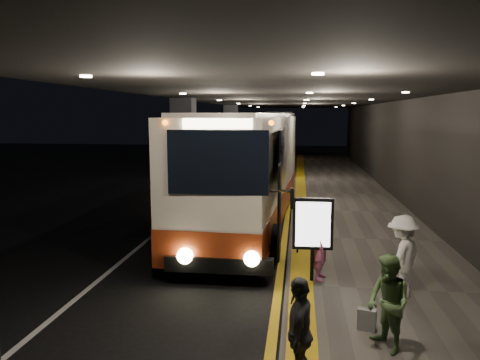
# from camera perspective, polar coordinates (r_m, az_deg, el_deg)

# --- Properties ---
(ground) EXTENTS (90.00, 90.00, 0.00)m
(ground) POSITION_cam_1_polar(r_m,az_deg,el_deg) (13.75, -4.64, -8.09)
(ground) COLOR black
(lane_line_white) EXTENTS (0.12, 50.00, 0.01)m
(lane_line_white) POSITION_cam_1_polar(r_m,az_deg,el_deg) (18.88, -6.87, -3.68)
(lane_line_white) COLOR silver
(lane_line_white) RESTS_ON ground
(kerb_stripe_yellow) EXTENTS (0.18, 50.00, 0.01)m
(kerb_stripe_yellow) POSITION_cam_1_polar(r_m,az_deg,el_deg) (18.33, 5.85, -4.02)
(kerb_stripe_yellow) COLOR gold
(kerb_stripe_yellow) RESTS_ON ground
(sidewalk) EXTENTS (4.50, 50.00, 0.15)m
(sidewalk) POSITION_cam_1_polar(r_m,az_deg,el_deg) (18.42, 13.35, -3.91)
(sidewalk) COLOR #514C44
(sidewalk) RESTS_ON ground
(tactile_strip) EXTENTS (0.50, 50.00, 0.01)m
(tactile_strip) POSITION_cam_1_polar(r_m,az_deg,el_deg) (18.29, 7.42, -3.58)
(tactile_strip) COLOR gold
(tactile_strip) RESTS_ON sidewalk
(terminal_wall) EXTENTS (0.10, 50.00, 6.00)m
(terminal_wall) POSITION_cam_1_polar(r_m,az_deg,el_deg) (18.44, 20.64, 4.98)
(terminal_wall) COLOR black
(terminal_wall) RESTS_ON ground
(support_columns) EXTENTS (0.80, 24.80, 4.40)m
(support_columns) POSITION_cam_1_polar(r_m,az_deg,el_deg) (17.53, -6.84, 2.68)
(support_columns) COLOR black
(support_columns) RESTS_ON ground
(canopy) EXTENTS (9.00, 50.00, 0.40)m
(canopy) POSITION_cam_1_polar(r_m,az_deg,el_deg) (17.95, 6.54, 10.48)
(canopy) COLOR black
(canopy) RESTS_ON support_columns
(coach_main) EXTENTS (3.04, 12.06, 3.73)m
(coach_main) POSITION_cam_1_polar(r_m,az_deg,el_deg) (15.79, 0.99, 0.66)
(coach_main) COLOR beige
(coach_main) RESTS_ON ground
(coach_second) EXTENTS (2.83, 11.23, 3.50)m
(coach_second) POSITION_cam_1_polar(r_m,az_deg,el_deg) (32.85, 4.23, 4.25)
(coach_second) COLOR beige
(coach_second) RESTS_ON ground
(coach_third) EXTENTS (2.72, 12.45, 3.91)m
(coach_third) POSITION_cam_1_polar(r_m,az_deg,el_deg) (45.04, 4.98, 5.50)
(coach_third) COLOR beige
(coach_third) RESTS_ON ground
(passenger_boarding) EXTENTS (0.45, 0.61, 1.54)m
(passenger_boarding) POSITION_cam_1_polar(r_m,az_deg,el_deg) (10.63, 9.82, -7.86)
(passenger_boarding) COLOR #BE5888
(passenger_boarding) RESTS_ON sidewalk
(passenger_waiting_green) EXTENTS (0.74, 0.86, 1.52)m
(passenger_waiting_green) POSITION_cam_1_polar(r_m,az_deg,el_deg) (7.82, 17.62, -14.12)
(passenger_waiting_green) COLOR #50723F
(passenger_waiting_green) RESTS_ON sidewalk
(passenger_waiting_white) EXTENTS (1.07, 1.18, 1.69)m
(passenger_waiting_white) POSITION_cam_1_polar(r_m,az_deg,el_deg) (9.94, 19.15, -8.86)
(passenger_waiting_white) COLOR white
(passenger_waiting_white) RESTS_ON sidewalk
(passenger_waiting_grey) EXTENTS (0.57, 0.95, 1.54)m
(passenger_waiting_grey) POSITION_cam_1_polar(r_m,az_deg,el_deg) (6.60, 7.27, -17.95)
(passenger_waiting_grey) COLOR #505155
(passenger_waiting_grey) RESTS_ON sidewalk
(bag_polka) EXTENTS (0.33, 0.21, 0.38)m
(bag_polka) POSITION_cam_1_polar(r_m,az_deg,el_deg) (8.58, 15.19, -16.12)
(bag_polka) COLOR black
(bag_polka) RESTS_ON sidewalk
(info_sign) EXTENTS (0.88, 0.15, 1.86)m
(info_sign) POSITION_cam_1_polar(r_m,az_deg,el_deg) (10.34, 8.88, -5.50)
(info_sign) COLOR black
(info_sign) RESTS_ON sidewalk
(stanchion_post) EXTENTS (0.05, 0.05, 1.09)m
(stanchion_post) POSITION_cam_1_polar(r_m,az_deg,el_deg) (12.54, 7.05, -6.43)
(stanchion_post) COLOR black
(stanchion_post) RESTS_ON sidewalk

